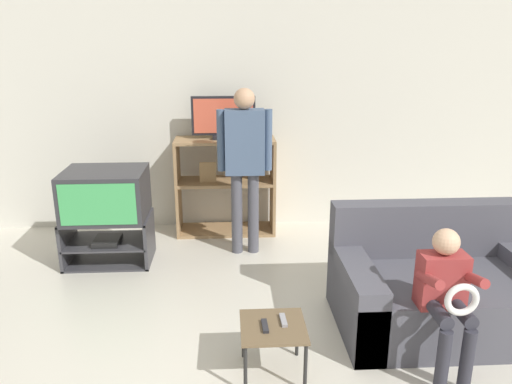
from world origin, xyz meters
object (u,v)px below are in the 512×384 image
(remote_control_black, at_px, (265,326))
(snack_table, at_px, (273,332))
(television_flat, at_px, (223,119))
(television_main, at_px, (106,194))
(remote_control_white, at_px, (283,320))
(person_seated_child, at_px, (446,292))
(couch, at_px, (439,289))
(person_standing_adult, at_px, (245,156))
(media_shelf, at_px, (225,185))
(tv_stand, at_px, (109,240))

(remote_control_black, bearing_deg, snack_table, 15.90)
(television_flat, distance_m, snack_table, 2.74)
(television_main, relative_size, remote_control_white, 5.25)
(remote_control_black, bearing_deg, television_flat, 93.73)
(television_flat, distance_m, person_seated_child, 3.02)
(couch, bearing_deg, person_standing_adult, 134.84)
(remote_control_white, bearing_deg, snack_table, -150.26)
(television_main, distance_m, media_shelf, 1.35)
(television_main, relative_size, person_standing_adult, 0.46)
(television_main, distance_m, snack_table, 2.33)
(television_flat, bearing_deg, couch, -51.23)
(television_main, relative_size, television_flat, 1.11)
(media_shelf, distance_m, couch, 2.58)
(media_shelf, bearing_deg, remote_control_black, -84.45)
(tv_stand, distance_m, snack_table, 2.31)
(tv_stand, height_order, television_main, television_main)
(television_main, bearing_deg, remote_control_white, -49.53)
(television_main, height_order, couch, television_main)
(tv_stand, bearing_deg, remote_control_white, -49.38)
(person_standing_adult, bearing_deg, television_flat, 108.95)
(television_main, relative_size, snack_table, 1.81)
(person_standing_adult, distance_m, person_seated_child, 2.36)
(television_flat, height_order, remote_control_white, television_flat)
(media_shelf, bearing_deg, television_flat, 110.89)
(tv_stand, bearing_deg, remote_control_black, -52.71)
(television_flat, distance_m, couch, 2.77)
(media_shelf, bearing_deg, remote_control_white, -81.52)
(snack_table, bearing_deg, remote_control_white, 31.72)
(tv_stand, xyz_separation_m, remote_control_black, (1.39, -1.82, 0.14))
(television_flat, height_order, snack_table, television_flat)
(remote_control_white, xyz_separation_m, person_standing_adult, (-0.18, 1.91, 0.64))
(media_shelf, xyz_separation_m, remote_control_black, (0.25, -2.54, -0.18))
(television_main, height_order, media_shelf, media_shelf)
(snack_table, bearing_deg, television_flat, 96.90)
(television_flat, relative_size, person_standing_adult, 0.41)
(tv_stand, height_order, snack_table, tv_stand)
(tv_stand, bearing_deg, media_shelf, 32.45)
(couch, height_order, person_standing_adult, person_standing_adult)
(tv_stand, height_order, television_flat, television_flat)
(tv_stand, xyz_separation_m, media_shelf, (1.14, 0.72, 0.32))
(remote_control_black, height_order, person_standing_adult, person_standing_adult)
(couch, relative_size, person_standing_adult, 0.93)
(person_seated_child, bearing_deg, remote_control_white, 175.82)
(tv_stand, bearing_deg, person_seated_child, -35.95)
(tv_stand, distance_m, media_shelf, 1.39)
(couch, bearing_deg, remote_control_white, -158.56)
(remote_control_white, bearing_deg, television_flat, 96.61)
(person_standing_adult, bearing_deg, tv_stand, -173.45)
(television_flat, bearing_deg, snack_table, -83.10)
(media_shelf, bearing_deg, couch, -51.07)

